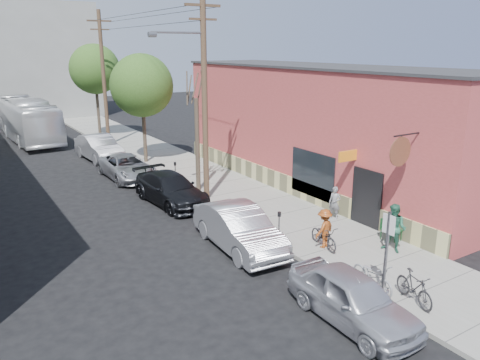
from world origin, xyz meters
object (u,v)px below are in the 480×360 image
car_1 (239,228)px  cyclist (324,228)px  sign_post (387,247)px  tree_leafy_far (95,69)px  parking_meter_far (175,169)px  bus (28,120)px  patron_grey (335,203)px  parked_bike_b (373,276)px  car_0 (352,298)px  car_4 (99,148)px  car_2 (171,189)px  patron_green (394,228)px  parked_bike_a (414,288)px  patio_chair_a (395,230)px  utility_pole_near (203,93)px  tree_bare (197,145)px  patio_chair_b (388,230)px  tree_leafy_mid (142,86)px  parking_meter_near (279,222)px  car_3 (127,167)px

car_1 → cyclist: bearing=-32.2°
sign_post → tree_leafy_far: 31.25m
parking_meter_far → bus: size_ratio=0.10×
patron_grey → parked_bike_b: size_ratio=0.82×
car_0 → car_4: car_4 is taller
sign_post → car_2: 12.25m
parking_meter_far → patron_green: patron_green is taller
parked_bike_a → patio_chair_a: bearing=60.8°
tree_leafy_far → parked_bike_a: tree_leafy_far is taller
utility_pole_near → tree_bare: (0.41, 1.56, -2.82)m
tree_bare → tree_leafy_far: bearing=90.0°
patio_chair_b → parked_bike_b: bearing=-141.5°
car_2 → patio_chair_a: bearing=-64.0°
car_1 → tree_leafy_far: bearing=89.2°
parking_meter_far → tree_leafy_mid: tree_leafy_mid is taller
tree_leafy_mid → car_1: 15.61m
patron_grey → car_0: size_ratio=0.34×
parking_meter_far → parking_meter_near: bearing=-90.0°
car_2 → parked_bike_b: bearing=-85.9°
parking_meter_near → utility_pole_near: bearing=88.7°
tree_bare → car_0: tree_bare is taller
utility_pole_near → cyclist: 8.92m
tree_leafy_far → parking_meter_near: bearing=-91.2°
tree_leafy_mid → car_4: bearing=130.6°
car_0 → car_2: 12.33m
sign_post → car_2: sign_post is taller
car_3 → tree_leafy_far: bearing=79.7°
patio_chair_a → car_4: bearing=102.0°
car_3 → patio_chair_b: bearing=-70.1°
tree_leafy_mid → car_0: (-2.00, -20.80, -4.40)m
utility_pole_near → tree_leafy_mid: size_ratio=1.43×
patron_grey → car_4: bearing=175.5°
tree_bare → patron_green: tree_bare is taller
sign_post → tree_bare: 13.03m
car_4 → patron_grey: bearing=-76.6°
tree_leafy_far → car_2: 19.65m
sign_post → car_4: (-1.85, 23.26, -0.98)m
parking_meter_far → tree_leafy_mid: 7.22m
cyclist → bus: 30.21m
tree_leafy_mid → car_2: tree_leafy_mid is taller
parking_meter_far → utility_pole_near: bearing=-87.5°
parking_meter_far → car_2: car_2 is taller
patio_chair_a → patio_chair_b: 0.24m
parking_meter_near → patio_chair_a: (3.95, -2.34, -0.39)m
tree_bare → bus: 21.11m
parked_bike_b → bus: bus is taller
tree_bare → car_0: (-2.00, -13.23, -1.85)m
sign_post → patio_chair_a: (3.85, 2.79, -1.24)m
car_0 → car_3: car_0 is taller
tree_leafy_mid → parked_bike_b: bearing=-91.0°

